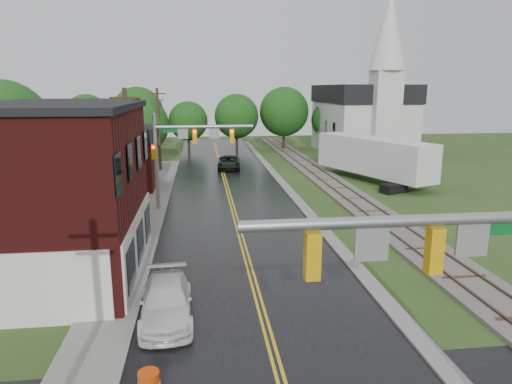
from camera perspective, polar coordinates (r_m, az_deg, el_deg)
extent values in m
cube|color=black|center=(38.06, -3.28, -0.79)|extent=(10.00, 90.00, 0.02)
cube|color=gray|center=(43.55, 3.40, 0.96)|extent=(0.80, 70.00, 0.12)
cube|color=gray|center=(33.38, -13.40, -3.09)|extent=(2.40, 50.00, 0.12)
cube|color=silver|center=(23.37, -14.38, -6.21)|extent=(0.10, 9.50, 3.00)
cube|color=tan|center=(34.53, -21.44, 2.35)|extent=(8.00, 7.00, 6.40)
cube|color=#3F0F0C|center=(43.15, -17.16, 3.27)|extent=(7.00, 6.00, 4.40)
cube|color=silver|center=(66.04, 12.94, 7.80)|extent=(10.00, 16.00, 7.00)
cube|color=black|center=(65.81, 13.15, 11.87)|extent=(10.40, 16.40, 2.40)
cube|color=silver|center=(58.45, 15.70, 9.00)|extent=(3.20, 3.20, 11.00)
cone|color=silver|center=(58.71, 16.32, 18.77)|extent=(4.40, 4.40, 9.00)
cube|color=#59544C|center=(44.58, 9.23, 1.22)|extent=(3.20, 80.00, 0.20)
cube|color=#4C3828|center=(44.36, 8.34, 1.38)|extent=(0.10, 80.00, 0.12)
cube|color=#4C3828|center=(44.75, 10.12, 1.42)|extent=(0.10, 80.00, 0.12)
cylinder|color=gray|center=(10.28, 18.16, -3.45)|extent=(7.20, 0.26, 0.26)
cube|color=orange|center=(10.81, 21.39, -6.81)|extent=(0.32, 0.30, 1.05)
cube|color=orange|center=(9.84, 7.06, -7.92)|extent=(0.32, 0.30, 1.05)
cube|color=gray|center=(11.18, 25.40, -5.46)|extent=(0.75, 0.06, 0.75)
cube|color=gray|center=(10.15, 14.26, -6.37)|extent=(0.75, 0.06, 0.75)
cube|color=#0C5926|center=(11.50, 28.56, -3.99)|extent=(1.40, 0.04, 0.30)
cylinder|color=gray|center=(34.49, -12.36, 3.61)|extent=(0.28, 0.28, 7.20)
cylinder|color=gray|center=(34.03, -6.47, 8.11)|extent=(7.20, 0.26, 0.26)
cube|color=orange|center=(34.09, -7.66, 6.91)|extent=(0.32, 0.30, 1.05)
cube|color=orange|center=(34.17, -3.04, 7.02)|extent=(0.32, 0.30, 1.05)
cube|color=gray|center=(34.09, -9.13, 7.20)|extent=(0.75, 0.06, 0.75)
cube|color=gray|center=(34.09, -5.23, 7.31)|extent=(0.75, 0.06, 0.75)
cube|color=#0C5926|center=(34.11, -10.37, 7.58)|extent=(1.40, 0.04, 0.30)
sphere|color=#FF0C0C|center=(33.88, -7.68, 7.43)|extent=(0.20, 0.20, 0.20)
cylinder|color=#382616|center=(29.60, -15.63, 3.70)|extent=(0.28, 0.28, 9.00)
cube|color=#382616|center=(29.27, -16.09, 11.26)|extent=(1.80, 0.12, 0.12)
cube|color=#382616|center=(29.29, -16.01, 9.89)|extent=(1.40, 0.12, 0.12)
cylinder|color=#382616|center=(51.31, -12.05, 7.59)|extent=(0.28, 0.28, 9.00)
cube|color=#382616|center=(51.11, -12.26, 11.94)|extent=(1.80, 0.12, 0.12)
cube|color=#382616|center=(51.13, -12.22, 11.16)|extent=(1.40, 0.12, 0.12)
cylinder|color=black|center=(42.58, -28.46, 1.48)|extent=(0.36, 0.36, 3.42)
sphere|color=#194513|center=(42.07, -29.07, 7.07)|extent=(7.60, 7.60, 7.60)
sphere|color=#194513|center=(41.53, -28.40, 6.16)|extent=(5.32, 5.32, 5.32)
cylinder|color=black|center=(48.95, -20.71, 3.08)|extent=(0.36, 0.36, 2.70)
sphere|color=#194513|center=(48.54, -21.02, 6.92)|extent=(6.00, 6.00, 6.00)
sphere|color=#194513|center=(48.06, -20.38, 6.28)|extent=(4.20, 4.20, 4.20)
cylinder|color=black|center=(53.86, -14.06, 4.45)|extent=(0.36, 0.36, 2.88)
sphere|color=#194513|center=(53.49, -14.27, 8.18)|extent=(6.40, 6.40, 6.40)
sphere|color=#194513|center=(53.06, -13.64, 7.57)|extent=(4.48, 4.48, 4.48)
imported|color=black|center=(51.63, -3.42, 3.67)|extent=(2.79, 5.45, 1.47)
imported|color=white|center=(18.88, -11.13, -13.33)|extent=(2.24, 5.02, 1.43)
cube|color=black|center=(41.71, 16.81, 0.45)|extent=(2.52, 1.93, 0.80)
cylinder|color=gray|center=(49.55, 12.86, 2.58)|extent=(0.16, 0.16, 0.80)
cube|color=silver|center=(46.04, 14.42, 4.41)|extent=(7.79, 13.92, 3.44)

